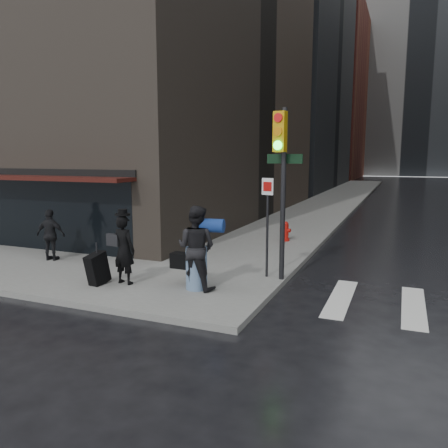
{
  "coord_description": "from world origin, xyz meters",
  "views": [
    {
      "loc": [
        4.74,
        -9.3,
        3.33
      ],
      "look_at": [
        -0.27,
        2.85,
        1.3
      ],
      "focal_mm": 35.0,
      "sensor_mm": 36.0,
      "label": 1
    }
  ],
  "objects_px": {
    "man_jeans": "(196,247)",
    "traffic_light": "(280,171)",
    "man_overcoat": "(118,252)",
    "fire_hydrant": "(285,232)",
    "man_greycoat": "(51,235)"
  },
  "relations": [
    {
      "from": "man_jeans",
      "to": "traffic_light",
      "type": "height_order",
      "value": "traffic_light"
    },
    {
      "from": "man_overcoat",
      "to": "fire_hydrant",
      "type": "xyz_separation_m",
      "value": [
        2.44,
        7.17,
        -0.47
      ]
    },
    {
      "from": "fire_hydrant",
      "to": "man_greycoat",
      "type": "bearing_deg",
      "value": -135.27
    },
    {
      "from": "man_greycoat",
      "to": "fire_hydrant",
      "type": "xyz_separation_m",
      "value": [
        5.9,
        5.85,
        -0.46
      ]
    },
    {
      "from": "man_overcoat",
      "to": "fire_hydrant",
      "type": "distance_m",
      "value": 7.59
    },
    {
      "from": "traffic_light",
      "to": "fire_hydrant",
      "type": "relative_size",
      "value": 5.86
    },
    {
      "from": "man_overcoat",
      "to": "fire_hydrant",
      "type": "height_order",
      "value": "man_overcoat"
    },
    {
      "from": "man_greycoat",
      "to": "fire_hydrant",
      "type": "relative_size",
      "value": 2.13
    },
    {
      "from": "man_overcoat",
      "to": "traffic_light",
      "type": "distance_m",
      "value": 4.56
    },
    {
      "from": "man_jeans",
      "to": "traffic_light",
      "type": "bearing_deg",
      "value": -135.51
    },
    {
      "from": "man_jeans",
      "to": "fire_hydrant",
      "type": "bearing_deg",
      "value": -92.23
    },
    {
      "from": "man_overcoat",
      "to": "fire_hydrant",
      "type": "bearing_deg",
      "value": -102.05
    },
    {
      "from": "man_greycoat",
      "to": "fire_hydrant",
      "type": "distance_m",
      "value": 8.32
    },
    {
      "from": "man_overcoat",
      "to": "traffic_light",
      "type": "relative_size",
      "value": 0.44
    },
    {
      "from": "man_overcoat",
      "to": "man_jeans",
      "type": "bearing_deg",
      "value": -162.77
    }
  ]
}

